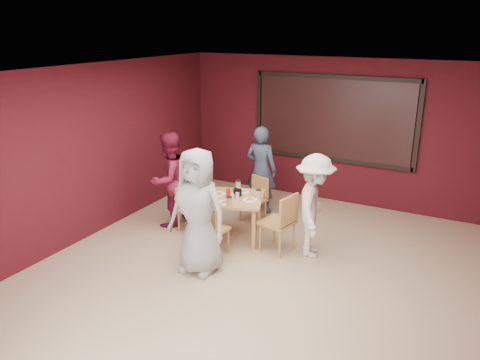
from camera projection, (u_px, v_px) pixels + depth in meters
The scene contains 11 objects.
floor at pixel (251, 277), 6.54m from camera, with size 7.00×7.00×0.00m, color tan.
window_blinds at pixel (332, 119), 8.91m from camera, with size 3.00×0.02×1.50m, color black.
dining_table at pixel (234, 202), 7.55m from camera, with size 1.17×1.17×0.88m.
chair_front at pixel (210, 227), 7.02m from camera, with size 0.45×0.45×0.83m.
chair_back at pixel (256, 196), 8.34m from camera, with size 0.49×0.49×0.80m.
chair_left at pixel (188, 206), 7.94m from camera, with size 0.44×0.44×0.78m.
chair_right at pixel (282, 220), 7.12m from camera, with size 0.54×0.54×0.95m.
diner_front at pixel (198, 212), 6.47m from camera, with size 0.88×0.58×1.81m, color #9D9D9D.
diner_back at pixel (261, 170), 8.63m from camera, with size 0.60×0.39×1.64m, color #313F58.
diner_left at pixel (169, 180), 8.05m from camera, with size 0.80×0.62×1.65m, color maroon.
diner_right at pixel (314, 206), 6.98m from camera, with size 1.02×0.59×1.59m, color silver.
Camera 1 is at (2.56, -5.18, 3.37)m, focal length 35.00 mm.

